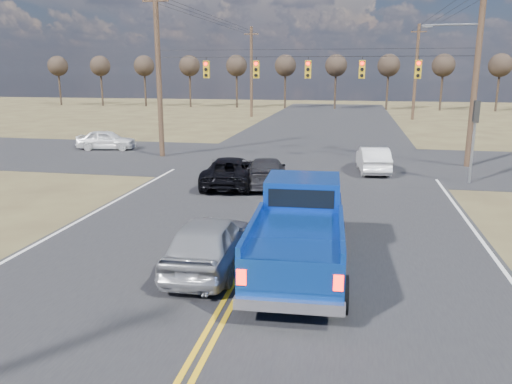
% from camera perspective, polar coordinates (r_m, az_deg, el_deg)
% --- Properties ---
extents(ground, '(160.00, 160.00, 0.00)m').
position_cam_1_polar(ground, '(12.63, -2.17, -10.82)').
color(ground, brown).
rests_on(ground, ground).
extents(road_main, '(14.00, 120.00, 0.02)m').
position_cam_1_polar(road_main, '(21.98, 3.75, -0.11)').
color(road_main, '#28282B').
rests_on(road_main, ground).
extents(road_cross, '(120.00, 12.00, 0.02)m').
position_cam_1_polar(road_cross, '(29.77, 5.72, 3.51)').
color(road_cross, '#28282B').
rests_on(road_cross, ground).
extents(signal_gantry, '(19.60, 4.83, 10.00)m').
position_cam_1_polar(signal_gantry, '(29.05, 6.94, 13.28)').
color(signal_gantry, '#473323').
rests_on(signal_gantry, ground).
extents(utility_poles, '(19.60, 58.32, 10.00)m').
position_cam_1_polar(utility_poles, '(28.30, 5.79, 13.63)').
color(utility_poles, '#473323').
rests_on(utility_poles, ground).
extents(treeline, '(87.00, 117.80, 7.40)m').
position_cam_1_polar(treeline, '(38.24, 7.25, 14.31)').
color(treeline, '#33261C').
rests_on(treeline, ground).
extents(pickup_truck, '(2.67, 6.23, 2.30)m').
position_cam_1_polar(pickup_truck, '(13.18, 4.97, -4.57)').
color(pickup_truck, black).
rests_on(pickup_truck, ground).
extents(silver_suv, '(1.92, 4.47, 1.50)m').
position_cam_1_polar(silver_suv, '(13.55, -5.39, -5.70)').
color(silver_suv, '#9A9BA1').
rests_on(silver_suv, ground).
extents(black_suv, '(2.71, 5.07, 1.35)m').
position_cam_1_polar(black_suv, '(23.26, -2.92, 2.38)').
color(black_suv, black).
rests_on(black_suv, ground).
extents(white_car_queue, '(1.78, 4.21, 1.35)m').
position_cam_1_polar(white_car_queue, '(27.09, 13.24, 3.65)').
color(white_car_queue, white).
rests_on(white_car_queue, ground).
extents(dgrey_car_queue, '(2.50, 4.74, 1.31)m').
position_cam_1_polar(dgrey_car_queue, '(23.20, 1.16, 2.31)').
color(dgrey_car_queue, '#2C2B30').
rests_on(dgrey_car_queue, ground).
extents(cross_car_west, '(2.14, 4.10, 1.33)m').
position_cam_1_polar(cross_car_west, '(35.46, -16.73, 5.73)').
color(cross_car_west, white).
rests_on(cross_car_west, ground).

